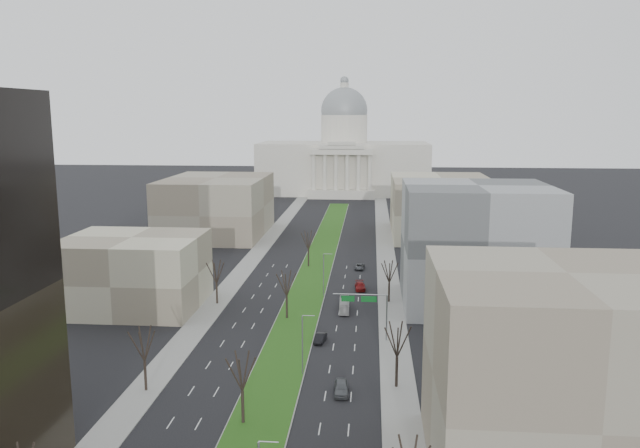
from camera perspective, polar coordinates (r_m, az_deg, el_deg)
The scene contains 25 objects.
ground at distance 155.43m, azimuth -0.33°, elevation -3.96°, with size 600.00×600.00×0.00m, color black.
median at distance 154.43m, azimuth -0.36°, elevation -4.01°, with size 8.00×222.03×0.20m.
sidewalk_left at distance 134.31m, azimuth -8.78°, elevation -6.31°, with size 5.00×330.00×0.15m, color gray.
sidewalk_right at distance 130.80m, azimuth 6.41°, elevation -6.70°, with size 5.00×330.00×0.15m, color gray.
capitol at distance 300.86m, azimuth 2.19°, elevation 5.98°, with size 80.00×46.00×55.00m.
building_beige_left at distance 127.90m, azimuth -16.70°, elevation -4.24°, with size 26.00×22.00×14.00m, color gray.
building_tan_right at distance 70.49m, azimuth 21.11°, elevation -12.86°, with size 26.00×24.00×22.00m, color gray.
building_grey_right at distance 126.58m, azimuth 14.04°, elevation -1.94°, with size 28.00×26.00×24.00m, color slate.
building_far_left at distance 198.34m, azimuth -9.42°, elevation 1.62°, with size 30.00×40.00×18.00m, color gray.
building_far_right at distance 198.49m, azimuth 10.96°, elevation 1.58°, with size 30.00×40.00×18.00m, color gray.
tree_left_mid at distance 89.38m, azimuth -15.82°, elevation -10.39°, with size 5.40×5.40×9.72m.
tree_left_far at distance 125.92m, azimuth -9.47°, elevation -4.24°, with size 5.28×5.28×9.50m.
tree_right_mid at distance 87.77m, azimuth 7.09°, elevation -10.35°, with size 5.52×5.52×9.94m.
tree_right_far at distance 126.18m, azimuth 6.37°, elevation -4.28°, with size 5.04×5.04×9.07m.
tree_median_a at distance 78.13m, azimuth -7.15°, elevation -13.12°, with size 5.40×5.40×9.72m.
tree_median_b at distance 115.42m, azimuth -3.08°, elevation -5.35°, with size 5.40×5.40×9.72m.
tree_median_c at distance 154.07m, azimuth -1.07°, elevation -1.42°, with size 5.40×5.40×9.72m.
streetlamp_median_b at distance 91.82m, azimuth -1.59°, elevation -10.90°, with size 1.90×0.20×9.16m.
streetlamp_median_c at distance 129.80m, azimuth 0.36°, elevation -4.59°, with size 1.90×0.20×9.16m.
mast_arm_signs at distance 105.09m, azimuth 4.65°, elevation -7.44°, with size 9.12×0.24×8.09m.
car_grey_near at distance 87.81m, azimuth 1.97°, elevation -14.72°, with size 2.00×4.98×1.70m, color #4D5054.
car_black at distance 105.80m, azimuth 0.03°, elevation -10.38°, with size 1.46×4.20×1.38m, color black.
car_red at distance 136.03m, azimuth 3.69°, elevation -5.69°, with size 2.14×5.26×1.53m, color maroon.
car_grey_far at distance 153.48m, azimuth 3.65°, elevation -3.92°, with size 2.10×4.55×1.26m, color #484B4F.
box_van at distance 121.71m, azimuth 2.25°, elevation -7.42°, with size 1.86×7.93×2.21m, color #BABABA.
Camera 1 is at (13.32, -30.22, 37.65)m, focal length 35.00 mm.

